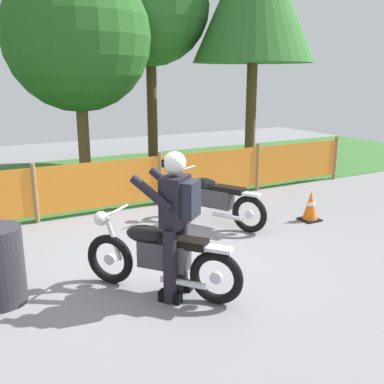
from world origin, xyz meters
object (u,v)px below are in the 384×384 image
motorcycle_lead (213,199)px  rider_trailing (176,217)px  traffic_cone (310,206)px  motorcycle_trailing (159,256)px

motorcycle_lead → rider_trailing: rider_trailing is taller
rider_trailing → traffic_cone: rider_trailing is taller
motorcycle_trailing → rider_trailing: rider_trailing is taller
motorcycle_lead → motorcycle_trailing: size_ratio=1.11×
motorcycle_lead → motorcycle_trailing: (-1.81, -1.79, 0.01)m
motorcycle_trailing → traffic_cone: bearing=-110.7°
motorcycle_trailing → rider_trailing: bearing=-179.5°
rider_trailing → traffic_cone: size_ratio=3.19×
motorcycle_lead → motorcycle_trailing: motorcycle_trailing is taller
motorcycle_lead → traffic_cone: (1.62, -0.62, -0.19)m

